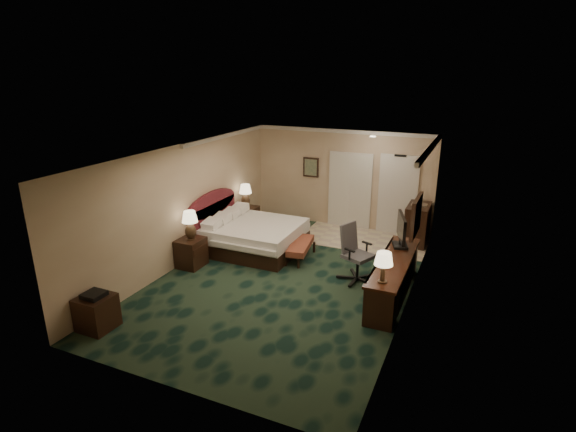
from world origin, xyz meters
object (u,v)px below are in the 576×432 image
at_px(lamp_far, 246,196).
at_px(tv, 401,231).
at_px(nightstand_near, 191,253).
at_px(desk_chair, 358,254).
at_px(bed, 256,237).
at_px(desk, 393,278).
at_px(nightstand_far, 247,219).
at_px(side_table, 97,312).
at_px(minibar, 417,224).
at_px(lamp_near, 190,225).
at_px(bed_bench, 300,251).

xyz_separation_m(lamp_far, tv, (4.40, -1.45, 0.14)).
relative_size(nightstand_near, desk_chair, 0.54).
bearing_deg(nightstand_near, tv, 14.58).
distance_m(bed, desk, 3.69).
height_order(nightstand_near, nightstand_far, nightstand_far).
bearing_deg(side_table, nightstand_far, 90.27).
height_order(side_table, desk, desk).
distance_m(nightstand_far, lamp_far, 0.64).
xyz_separation_m(lamp_far, minibar, (4.43, 0.87, -0.46)).
bearing_deg(lamp_near, lamp_far, 91.30).
bearing_deg(tv, bed_bench, 156.90).
bearing_deg(tv, lamp_far, 144.02).
distance_m(side_table, tv, 5.90).
bearing_deg(minibar, lamp_near, -141.59).
relative_size(bed_bench, desk_chair, 1.00).
distance_m(lamp_near, tv, 4.50).
bearing_deg(tv, bed, 157.55).
distance_m(bed_bench, tv, 2.47).
xyz_separation_m(tv, minibar, (0.03, 2.32, -0.60)).
bearing_deg(lamp_far, desk_chair, -26.19).
bearing_deg(desk, side_table, -144.12).
xyz_separation_m(lamp_far, bed_bench, (2.11, -1.24, -0.77)).
relative_size(bed, lamp_near, 3.21).
bearing_deg(bed, desk, -16.07).
distance_m(bed, side_table, 4.28).
height_order(nightstand_near, bed_bench, nightstand_near).
relative_size(lamp_near, side_table, 1.10).
relative_size(desk, minibar, 2.64).
height_order(side_table, minibar, minibar).
height_order(bed_bench, desk_chair, desk_chair).
relative_size(bed_bench, minibar, 1.18).
bearing_deg(tv, lamp_near, 177.05).
bearing_deg(desk_chair, tv, 45.88).
bearing_deg(bed_bench, side_table, -125.86).
height_order(lamp_far, side_table, lamp_far).
height_order(nightstand_far, minibar, minibar).
xyz_separation_m(nightstand_far, side_table, (0.03, -5.33, -0.03)).
relative_size(nightstand_near, bed_bench, 0.54).
distance_m(nightstand_far, bed_bench, 2.42).
relative_size(desk, desk_chair, 2.23).
bearing_deg(side_table, nightstand_near, 90.56).
xyz_separation_m(bed_bench, tv, (2.29, -0.22, 0.90)).
bearing_deg(bed, lamp_far, 127.66).
xyz_separation_m(nightstand_near, desk_chair, (3.60, 0.81, 0.27)).
relative_size(desk, tv, 3.09).
bearing_deg(bed, minibar, 29.89).
xyz_separation_m(bed, desk, (3.54, -1.02, 0.05)).
bearing_deg(side_table, lamp_far, 90.57).
distance_m(nightstand_far, minibar, 4.50).
height_order(lamp_near, side_table, lamp_near).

